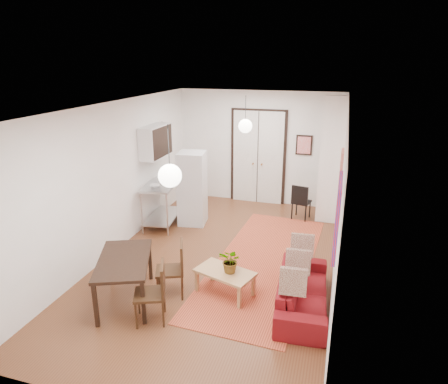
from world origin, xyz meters
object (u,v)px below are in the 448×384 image
(coffee_table, at_px, (225,274))
(kitchen_counter, at_px, (162,197))
(black_side_chair, at_px, (302,198))
(fridge, at_px, (192,188))
(sofa, at_px, (303,291))
(dining_table, at_px, (124,263))
(dining_chair_near, at_px, (172,263))
(dining_chair_far, at_px, (152,285))

(coffee_table, height_order, kitchen_counter, kitchen_counter)
(kitchen_counter, bearing_deg, black_side_chair, 15.85)
(coffee_table, height_order, fridge, fridge)
(sofa, distance_m, coffee_table, 1.25)
(sofa, xyz_separation_m, fridge, (-2.80, 2.62, 0.57))
(sofa, height_order, dining_table, dining_table)
(fridge, height_order, dining_table, fridge)
(dining_chair_near, bearing_deg, kitchen_counter, -174.39)
(dining_table, distance_m, dining_chair_far, 0.67)
(black_side_chair, bearing_deg, dining_chair_far, 82.15)
(sofa, relative_size, fridge, 1.11)
(dining_chair_near, distance_m, black_side_chair, 4.21)
(dining_chair_far, relative_size, black_side_chair, 1.07)
(kitchen_counter, relative_size, dining_chair_far, 1.50)
(fridge, bearing_deg, dining_table, -96.00)
(coffee_table, distance_m, fridge, 3.09)
(black_side_chair, bearing_deg, dining_chair_near, 78.89)
(dining_chair_far, bearing_deg, fridge, 169.22)
(dining_table, height_order, black_side_chair, black_side_chair)
(dining_chair_near, bearing_deg, black_side_chair, 134.47)
(kitchen_counter, xyz_separation_m, fridge, (0.63, 0.27, 0.18))
(black_side_chair, bearing_deg, fridge, 36.22)
(fridge, bearing_deg, kitchen_counter, -165.03)
(fridge, bearing_deg, black_side_chair, 16.08)
(dining_chair_near, relative_size, dining_chair_far, 1.00)
(fridge, distance_m, dining_chair_near, 2.91)
(sofa, distance_m, dining_table, 2.78)
(sofa, bearing_deg, black_side_chair, 2.97)
(dining_table, distance_m, black_side_chair, 4.87)
(sofa, bearing_deg, coffee_table, 86.76)
(coffee_table, bearing_deg, dining_chair_far, -133.51)
(sofa, relative_size, dining_table, 1.22)
(kitchen_counter, xyz_separation_m, dining_chair_far, (1.34, -3.24, -0.13))
(sofa, height_order, kitchen_counter, kitchen_counter)
(dining_table, height_order, dining_chair_far, dining_chair_far)
(sofa, xyz_separation_m, dining_chair_far, (-2.08, -0.89, 0.26))
(kitchen_counter, relative_size, dining_table, 0.90)
(kitchen_counter, bearing_deg, sofa, -42.42)
(coffee_table, relative_size, dining_table, 0.69)
(sofa, height_order, dining_chair_near, dining_chair_near)
(dining_chair_near, bearing_deg, coffee_table, 80.09)
(sofa, distance_m, dining_chair_near, 2.11)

